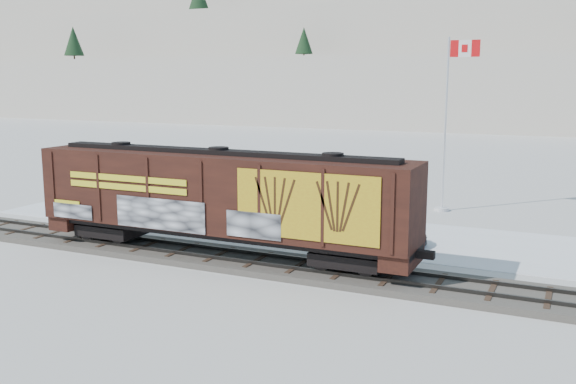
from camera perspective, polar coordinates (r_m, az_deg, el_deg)
The scene contains 9 objects.
ground at distance 28.73m, azimuth -2.67°, elevation -6.56°, with size 500.00×500.00×0.00m, color white.
rail_track at distance 28.69m, azimuth -2.67°, elevation -6.28°, with size 50.00×3.40×0.43m.
parking_strip at distance 35.33m, azimuth 2.92°, elevation -3.38°, with size 40.00×8.00×0.03m, color white.
hillside at distance 164.84m, azimuth 20.66°, elevation 11.56°, with size 360.00×110.00×93.00m.
hopper_railcar at distance 28.93m, azimuth -6.11°, elevation -0.33°, with size 18.02×3.06×4.67m.
flagpole at distance 40.95m, azimuth 13.88°, elevation 3.70°, with size 2.30×0.90×10.69m.
car_silver at distance 37.58m, azimuth -5.17°, elevation -1.46°, with size 1.68×4.18×1.42m, color #A5A7AD.
car_white at distance 35.49m, azimuth -4.73°, elevation -2.17°, with size 1.46×4.18×1.38m, color silver.
car_dark at distance 32.78m, azimuth 7.64°, elevation -3.07°, with size 2.22×5.46×1.58m, color black.
Camera 1 is at (12.69, -24.44, 8.21)m, focal length 40.00 mm.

